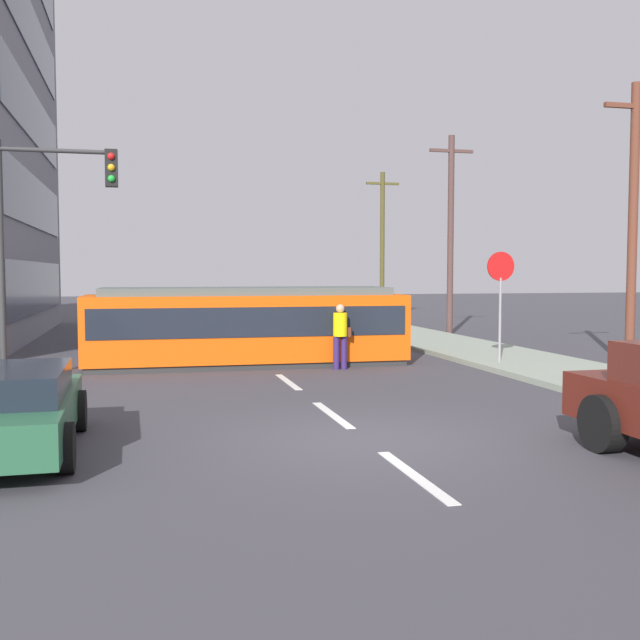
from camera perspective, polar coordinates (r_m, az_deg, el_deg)
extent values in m
plane|color=#3E3D44|center=(20.80, -4.60, -3.19)|extent=(120.00, 120.00, 0.00)
cube|color=gray|center=(19.36, 17.73, -3.65)|extent=(3.20, 36.00, 0.14)
cube|color=silver|center=(9.33, 7.25, -11.76)|extent=(0.16, 2.40, 0.01)
cube|color=silver|center=(13.04, 0.95, -7.27)|extent=(0.16, 2.40, 0.01)
cube|color=silver|center=(16.89, -2.47, -4.76)|extent=(0.16, 2.40, 0.01)
cube|color=silver|center=(26.13, -6.45, -1.79)|extent=(0.16, 2.40, 0.01)
cube|color=silver|center=(32.07, -7.79, -0.79)|extent=(0.16, 2.40, 0.01)
cube|color=#2D3847|center=(30.43, -20.81, 2.38)|extent=(0.06, 14.47, 1.92)
cube|color=#2D3847|center=(30.54, -20.95, 8.39)|extent=(0.06, 14.47, 1.92)
cube|color=#2D3847|center=(30.98, -21.09, 14.30)|extent=(0.06, 14.47, 1.92)
cube|color=#2D3847|center=(31.74, -21.23, 19.98)|extent=(0.06, 14.47, 1.92)
cube|color=#EE510B|center=(20.06, -5.67, -0.53)|extent=(8.47, 2.62, 1.73)
cube|color=#2D2D2D|center=(20.15, -5.65, -3.20)|extent=(8.30, 2.49, 0.15)
cube|color=#505A57|center=(20.01, -5.68, 2.23)|extent=(7.62, 2.23, 0.20)
cube|color=#1E232D|center=(20.04, -5.67, 0.06)|extent=(8.14, 2.65, 0.76)
cube|color=#C1A4BC|center=(26.10, -8.86, 0.55)|extent=(2.58, 5.13, 1.56)
cube|color=black|center=(23.60, -8.47, 0.79)|extent=(2.25, 0.16, 0.93)
cube|color=black|center=(26.08, -8.87, 1.16)|extent=(2.61, 4.37, 0.62)
cylinder|color=black|center=(24.52, -8.60, -1.12)|extent=(2.56, 0.94, 0.90)
cylinder|color=black|center=(27.76, -9.07, -0.57)|extent=(2.56, 0.94, 0.90)
cylinder|color=#321E5A|center=(19.01, 1.26, -2.53)|extent=(0.16, 0.16, 0.85)
cylinder|color=#321E5A|center=(19.07, 1.84, -2.52)|extent=(0.16, 0.16, 0.85)
cylinder|color=yellow|center=(18.98, 1.56, -0.35)|extent=(0.36, 0.36, 0.60)
sphere|color=tan|center=(18.95, 1.56, 0.89)|extent=(0.22, 0.22, 0.22)
cube|color=#56271A|center=(19.10, 2.15, -0.93)|extent=(0.22, 0.19, 0.24)
cylinder|color=black|center=(11.05, 20.87, -7.43)|extent=(0.29, 0.80, 0.80)
cube|color=#285D3E|center=(11.11, -23.17, -6.82)|extent=(1.88, 4.28, 0.55)
cube|color=black|center=(10.89, -23.36, -4.50)|extent=(1.71, 2.36, 0.40)
cylinder|color=black|center=(12.29, -18.02, -6.63)|extent=(0.23, 0.64, 0.64)
cylinder|color=black|center=(9.80, -18.96, -9.27)|extent=(0.23, 0.64, 0.64)
cylinder|color=gray|center=(19.99, 13.64, 0.01)|extent=(0.07, 0.07, 2.20)
cylinder|color=red|center=(19.95, 13.70, 4.03)|extent=(0.76, 0.04, 0.76)
cylinder|color=#333333|center=(17.94, -23.28, 4.07)|extent=(0.14, 0.14, 5.39)
cylinder|color=#333333|center=(17.98, -19.63, 12.14)|extent=(2.39, 0.10, 0.10)
cube|color=black|center=(17.85, -15.71, 11.15)|extent=(0.28, 0.24, 0.84)
sphere|color=red|center=(17.76, -15.74, 12.00)|extent=(0.16, 0.16, 0.16)
sphere|color=gold|center=(17.72, -15.73, 11.20)|extent=(0.16, 0.16, 0.16)
sphere|color=green|center=(17.69, -15.71, 10.40)|extent=(0.16, 0.16, 0.16)
cylinder|color=brown|center=(20.90, 22.87, 6.61)|extent=(0.24, 0.24, 7.31)
cube|color=brown|center=(21.29, 23.08, 14.85)|extent=(1.80, 0.12, 0.12)
cylinder|color=#513733|center=(29.91, 9.99, 6.37)|extent=(0.24, 0.24, 7.84)
cube|color=#513733|center=(30.25, 10.06, 12.66)|extent=(1.80, 0.12, 0.12)
cylinder|color=#4F4920|center=(39.54, 4.80, 5.68)|extent=(0.24, 0.24, 7.75)
cube|color=#4F4920|center=(39.79, 4.83, 10.39)|extent=(1.80, 0.12, 0.12)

